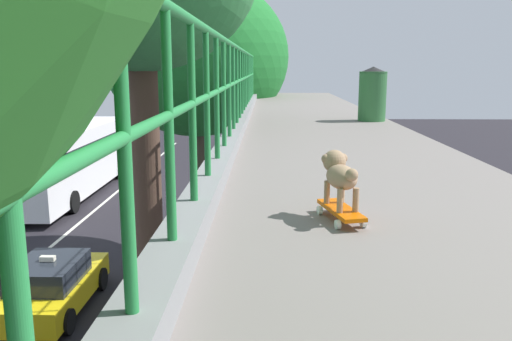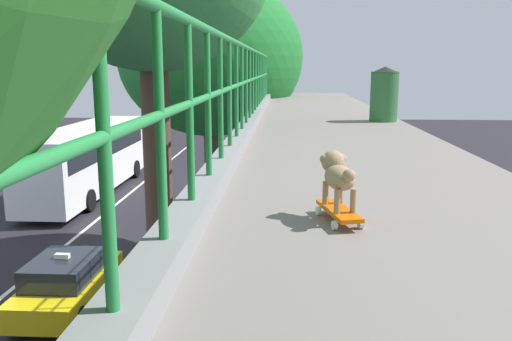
# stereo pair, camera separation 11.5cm
# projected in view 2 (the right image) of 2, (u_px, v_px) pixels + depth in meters

# --- Properties ---
(green_railing) EXTENTS (0.20, 31.07, 1.17)m
(green_railing) POSITION_uv_depth(u_px,v_px,m) (142.00, 242.00, 1.99)
(green_railing) COLOR gray
(green_railing) RESTS_ON overpass_deck
(car_yellow_cab_fifth) EXTENTS (1.79, 3.89, 1.51)m
(car_yellow_cab_fifth) POSITION_uv_depth(u_px,v_px,m) (67.00, 283.00, 13.40)
(car_yellow_cab_fifth) COLOR yellow
(car_yellow_cab_fifth) RESTS_ON ground
(city_bus) EXTENTS (2.55, 11.17, 3.26)m
(city_bus) POSITION_uv_depth(u_px,v_px,m) (88.00, 156.00, 25.17)
(city_bus) COLOR white
(city_bus) RESTS_ON ground
(roadside_tree_far) EXTENTS (5.66, 5.66, 8.81)m
(roadside_tree_far) POSITION_uv_depth(u_px,v_px,m) (211.00, 58.00, 16.16)
(roadside_tree_far) COLOR #494132
(roadside_tree_far) RESTS_ON ground
(toy_skateboard) EXTENTS (0.26, 0.49, 0.08)m
(toy_skateboard) POSITION_uv_depth(u_px,v_px,m) (339.00, 212.00, 3.09)
(toy_skateboard) COLOR #E25E04
(toy_skateboard) RESTS_ON overpass_deck
(small_dog) EXTENTS (0.22, 0.40, 0.33)m
(small_dog) POSITION_uv_depth(u_px,v_px,m) (338.00, 174.00, 3.09)
(small_dog) COLOR #A17F5F
(small_dog) RESTS_ON toy_skateboard
(litter_bin) EXTENTS (0.46, 0.46, 0.89)m
(litter_bin) POSITION_uv_depth(u_px,v_px,m) (384.00, 94.00, 8.65)
(litter_bin) COLOR #316C39
(litter_bin) RESTS_ON overpass_deck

